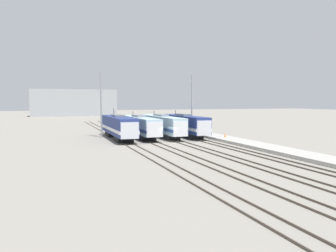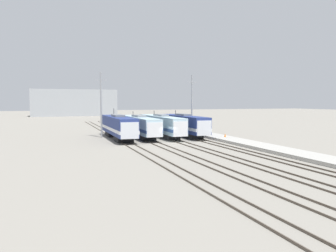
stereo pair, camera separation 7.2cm
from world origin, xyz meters
name	(u,v)px [view 1 (the left image)]	position (x,y,z in m)	size (l,w,h in m)	color
ground_plane	(167,142)	(0.00, 0.00, 0.00)	(400.00, 400.00, 0.00)	gray
rail_pair_far_left	(128,144)	(-6.38, 0.00, 0.07)	(1.51, 120.00, 0.15)	#4C4238
rail_pair_center_left	(154,143)	(-2.13, 0.00, 0.07)	(1.51, 120.00, 0.15)	#4C4238
rail_pair_center_right	(179,141)	(2.13, 0.00, 0.07)	(1.51, 120.00, 0.15)	#4C4238
rail_pair_far_right	(202,140)	(6.38, 0.00, 0.07)	(1.51, 120.00, 0.15)	#4C4238
locomotive_far_left	(119,127)	(-6.38, 7.33, 2.21)	(3.09, 18.21, 5.32)	black
locomotive_center_left	(139,126)	(-2.13, 9.11, 2.12)	(2.87, 20.04, 4.66)	#232326
locomotive_center_right	(162,125)	(2.13, 8.77, 2.17)	(2.74, 19.93, 4.79)	#232326
locomotive_far_right	(184,125)	(6.38, 7.98, 2.20)	(2.90, 18.55, 4.84)	black
catenary_tower_left	(101,104)	(-8.84, 10.96, 6.19)	(2.16, 0.31, 11.97)	gray
catenary_tower_right	(192,104)	(9.31, 10.96, 6.19)	(2.16, 0.31, 11.97)	gray
platform	(225,139)	(10.68, 0.00, 0.22)	(4.00, 120.00, 0.45)	#A8A59E
traffic_cone	(225,135)	(11.09, 0.61, 0.73)	(0.39, 0.39, 0.56)	orange
depot_building	(74,103)	(-7.10, 106.08, 6.03)	(37.53, 9.83, 12.06)	#9EA3A8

